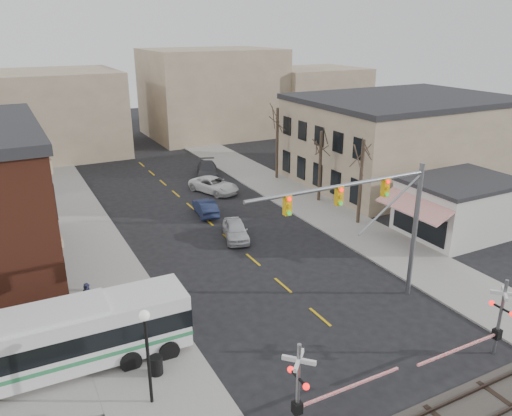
{
  "coord_description": "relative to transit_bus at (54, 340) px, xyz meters",
  "views": [
    {
      "loc": [
        -14.0,
        -17.25,
        14.97
      ],
      "look_at": [
        0.51,
        10.55,
        3.5
      ],
      "focal_mm": 35.0,
      "sensor_mm": 36.0,
      "label": 1
    }
  ],
  "objects": [
    {
      "name": "awning_shop",
      "position": [
        29.24,
        3.34,
        0.4
      ],
      "size": [
        9.74,
        6.2,
        4.3
      ],
      "color": "beige",
      "rests_on": "ground"
    },
    {
      "name": "pedestrian_far",
      "position": [
        2.23,
        4.75,
        -0.82
      ],
      "size": [
        0.97,
        1.01,
        1.65
      ],
      "primitive_type": "imported",
      "rotation": [
        0.0,
        0.0,
        0.96
      ],
      "color": "#3A3F66",
      "rests_on": "sidewalk_west"
    },
    {
      "name": "traffic_signal_mast",
      "position": [
        16.41,
        -1.91,
        4.02
      ],
      "size": [
        10.93,
        0.3,
        8.0
      ],
      "color": "gray",
      "rests_on": "ground"
    },
    {
      "name": "pedestrian_near",
      "position": [
        4.82,
        -0.33,
        -0.71
      ],
      "size": [
        0.49,
        0.71,
        1.87
      ],
      "primitive_type": "imported",
      "rotation": [
        0.0,
        0.0,
        1.51
      ],
      "color": "#4E433E",
      "rests_on": "sidewalk_west"
    },
    {
      "name": "car_b",
      "position": [
        13.69,
        15.93,
        -1.1
      ],
      "size": [
        1.9,
        4.19,
        1.33
      ],
      "primitive_type": "imported",
      "rotation": [
        0.0,
        0.0,
        3.02
      ],
      "color": "#181F3C",
      "rests_on": "ground"
    },
    {
      "name": "tree_east_a",
      "position": [
        23.77,
        8.34,
        1.73
      ],
      "size": [
        0.28,
        0.28,
        6.75
      ],
      "color": "#382B21",
      "rests_on": "sidewalk_east"
    },
    {
      "name": "car_d",
      "position": [
        18.13,
        26.33,
        -1.02
      ],
      "size": [
        3.74,
        5.57,
        1.5
      ],
      "primitive_type": "imported",
      "rotation": [
        0.0,
        0.0,
        -0.35
      ],
      "color": "#3B3B3F",
      "rests_on": "ground"
    },
    {
      "name": "tree_east_c",
      "position": [
        24.27,
        22.34,
        1.96
      ],
      "size": [
        0.28,
        0.28,
        7.2
      ],
      "color": "#382B21",
      "rests_on": "sidewalk_east"
    },
    {
      "name": "sidewalk_east",
      "position": [
        22.77,
        16.34,
        -1.7
      ],
      "size": [
        5.0,
        60.0,
        0.12
      ],
      "primitive_type": "cube",
      "color": "gray",
      "rests_on": "ground"
    },
    {
      "name": "transit_bus",
      "position": [
        0.0,
        0.0,
        0.0
      ],
      "size": [
        12.16,
        2.9,
        3.12
      ],
      "color": "silver",
      "rests_on": "ground"
    },
    {
      "name": "rr_crossing_east",
      "position": [
        18.5,
        -8.21,
        0.2
      ],
      "size": [
        5.6,
        1.36,
        4.0
      ],
      "color": "gray",
      "rests_on": "ground"
    },
    {
      "name": "trash_bin",
      "position": [
        3.92,
        -2.25,
        -1.2
      ],
      "size": [
        0.6,
        0.6,
        0.89
      ],
      "primitive_type": "cylinder",
      "color": "black",
      "rests_on": "sidewalk_west"
    },
    {
      "name": "car_a",
      "position": [
        13.77,
        10.15,
        -1.07
      ],
      "size": [
        2.73,
        4.38,
        1.39
      ],
      "primitive_type": "imported",
      "rotation": [
        0.0,
        0.0,
        -0.29
      ],
      "color": "#B0B1B5",
      "rests_on": "ground"
    },
    {
      "name": "car_c",
      "position": [
        16.7,
        21.13,
        -1.05
      ],
      "size": [
        4.15,
        5.67,
        1.43
      ],
      "primitive_type": "imported",
      "rotation": [
        0.0,
        0.0,
        0.39
      ],
      "color": "silver",
      "rests_on": "ground"
    },
    {
      "name": "sidewalk_west",
      "position": [
        3.77,
        16.34,
        -1.7
      ],
      "size": [
        5.0,
        60.0,
        0.12
      ],
      "primitive_type": "cube",
      "color": "gray",
      "rests_on": "ground"
    },
    {
      "name": "rr_crossing_west",
      "position": [
        8.25,
        -7.96,
        0.2
      ],
      "size": [
        5.6,
        1.36,
        4.0
      ],
      "color": "gray",
      "rests_on": "ground"
    },
    {
      "name": "street_lamp",
      "position": [
        3.21,
        -3.91,
        1.49
      ],
      "size": [
        0.44,
        0.44,
        4.4
      ],
      "color": "black",
      "rests_on": "sidewalk_west"
    },
    {
      "name": "ground",
      "position": [
        13.27,
        -3.66,
        -1.76
      ],
      "size": [
        160.0,
        160.0,
        0.0
      ],
      "primitive_type": "plane",
      "color": "black",
      "rests_on": "ground"
    },
    {
      "name": "tree_east_b",
      "position": [
        24.07,
        14.34,
        1.51
      ],
      "size": [
        0.28,
        0.28,
        6.3
      ],
      "color": "#382B21",
      "rests_on": "sidewalk_east"
    },
    {
      "name": "tan_building",
      "position": [
        35.27,
        16.34,
        2.49
      ],
      "size": [
        20.3,
        15.3,
        8.5
      ],
      "color": "gray",
      "rests_on": "ground"
    }
  ]
}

